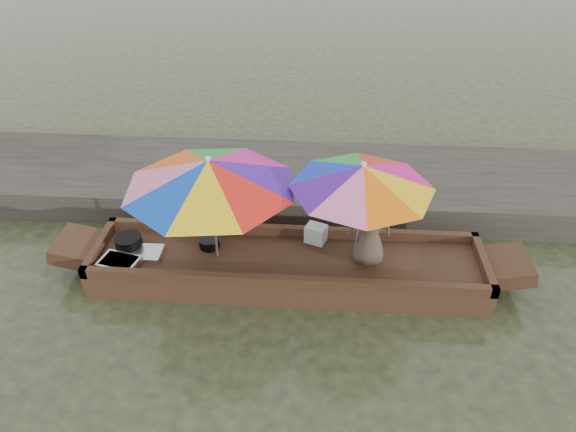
# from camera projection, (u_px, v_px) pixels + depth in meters

# --- Properties ---
(water) EXTENTS (80.00, 80.00, 0.00)m
(water) POSITION_uv_depth(u_px,v_px,m) (288.00, 278.00, 7.25)
(water) COLOR #252C1C
(water) RESTS_ON ground
(dock) EXTENTS (22.00, 2.20, 0.50)m
(dock) POSITION_uv_depth(u_px,v_px,m) (296.00, 183.00, 8.91)
(dock) COLOR #2D2B26
(dock) RESTS_ON ground
(boat_hull) EXTENTS (5.37, 1.20, 0.35)m
(boat_hull) POSITION_uv_depth(u_px,v_px,m) (288.00, 269.00, 7.15)
(boat_hull) COLOR #311E14
(boat_hull) RESTS_ON water
(cooking_pot) EXTENTS (0.37, 0.37, 0.20)m
(cooking_pot) POSITION_uv_depth(u_px,v_px,m) (129.00, 243.00, 7.19)
(cooking_pot) COLOR black
(cooking_pot) RESTS_ON boat_hull
(tray_crayfish) EXTENTS (0.59, 0.47, 0.09)m
(tray_crayfish) POSITION_uv_depth(u_px,v_px,m) (119.00, 263.00, 6.91)
(tray_crayfish) COLOR silver
(tray_crayfish) RESTS_ON boat_hull
(tray_scallop) EXTENTS (0.52, 0.36, 0.06)m
(tray_scallop) POSITION_uv_depth(u_px,v_px,m) (143.00, 253.00, 7.11)
(tray_scallop) COLOR silver
(tray_scallop) RESTS_ON boat_hull
(charcoal_grill) EXTENTS (0.29, 0.29, 0.14)m
(charcoal_grill) POSITION_uv_depth(u_px,v_px,m) (209.00, 243.00, 7.24)
(charcoal_grill) COLOR black
(charcoal_grill) RESTS_ON boat_hull
(supply_bag) EXTENTS (0.34, 0.31, 0.26)m
(supply_bag) POSITION_uv_depth(u_px,v_px,m) (316.00, 234.00, 7.31)
(supply_bag) COLOR silver
(supply_bag) RESTS_ON boat_hull
(vendor) EXTENTS (0.58, 0.38, 1.16)m
(vendor) POSITION_uv_depth(u_px,v_px,m) (371.00, 226.00, 6.69)
(vendor) COLOR brown
(vendor) RESTS_ON boat_hull
(umbrella_bow) EXTENTS (2.75, 2.75, 1.55)m
(umbrella_bow) POSITION_uv_depth(u_px,v_px,m) (213.00, 210.00, 6.66)
(umbrella_bow) COLOR #4514A5
(umbrella_bow) RESTS_ON boat_hull
(umbrella_stern) EXTENTS (1.85, 1.85, 1.55)m
(umbrella_stern) POSITION_uv_depth(u_px,v_px,m) (359.00, 215.00, 6.55)
(umbrella_stern) COLOR #E5148C
(umbrella_stern) RESTS_ON boat_hull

